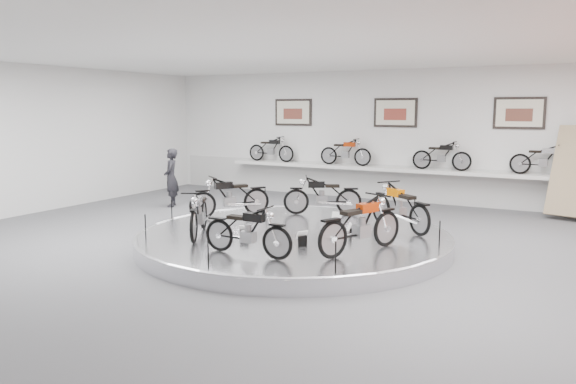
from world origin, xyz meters
The scene contains 22 objects.
floor centered at (0.00, 0.00, 0.00)m, with size 16.00×16.00×0.00m, color #4E4E51.
ceiling centered at (0.00, 0.00, 4.00)m, with size 16.00×16.00×0.00m, color white.
wall_back centered at (0.00, 7.00, 2.00)m, with size 16.00×16.00×0.00m, color silver.
wall_left centered at (-8.00, 0.00, 2.00)m, with size 14.00×14.00×0.00m, color silver.
dado_band centered at (0.00, 6.98, 0.55)m, with size 15.68×0.04×1.10m, color #BCBCBA.
display_platform centered at (0.00, 0.30, 0.15)m, with size 6.40×6.40×0.30m, color silver.
platform_rim centered at (0.00, 0.30, 0.27)m, with size 6.40×6.40×0.10m, color #B2B2BA.
shelf centered at (0.00, 6.70, 1.00)m, with size 11.00×0.55×0.10m, color silver.
poster_left centered at (-3.50, 6.96, 2.70)m, with size 1.35×0.06×0.88m, color beige.
poster_center centered at (0.00, 6.96, 2.70)m, with size 1.35×0.06×0.88m, color beige.
poster_right centered at (3.50, 6.96, 2.70)m, with size 1.35×0.06×0.88m, color beige.
shelf_bike_a centered at (-4.20, 6.70, 1.42)m, with size 1.22×0.42×0.73m, color black, non-canonical shape.
shelf_bike_b centered at (-1.50, 6.70, 1.42)m, with size 1.22×0.42×0.73m, color #992907, non-canonical shape.
shelf_bike_c centered at (1.50, 6.70, 1.42)m, with size 1.22×0.42×0.73m, color black, non-canonical shape.
shelf_bike_d centered at (4.20, 6.70, 1.42)m, with size 1.22×0.42×0.73m, color #B5B5BA, non-canonical shape.
bike_a centered at (1.84, 1.59, 0.79)m, with size 1.68×0.59×0.99m, color #D26500, non-canonical shape.
bike_b centered at (-0.31, 2.39, 0.77)m, with size 1.59×0.56×0.93m, color black, non-canonical shape.
bike_c centered at (-2.07, 1.06, 0.79)m, with size 1.66×0.59×0.98m, color black, non-canonical shape.
bike_d centered at (-1.52, -0.86, 0.77)m, with size 1.59×0.56×0.94m, color #B5B5BA, non-canonical shape.
bike_e centered at (0.15, -1.71, 0.74)m, with size 1.50×0.53×0.88m, color black, non-canonical shape.
bike_f centered at (1.80, -0.58, 0.81)m, with size 1.72×0.61×1.01m, color #992907, non-canonical shape.
visitor centered at (-5.36, 2.90, 0.84)m, with size 0.61×0.40×1.69m, color black.
Camera 1 is at (5.23, -9.71, 2.82)m, focal length 35.00 mm.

